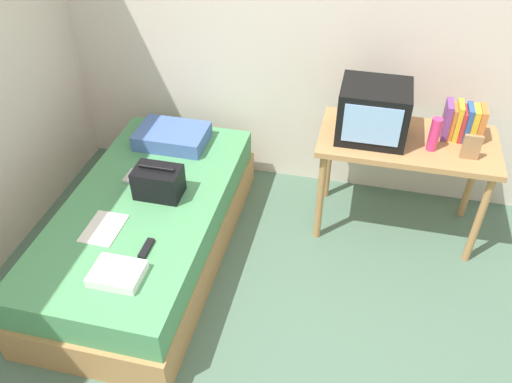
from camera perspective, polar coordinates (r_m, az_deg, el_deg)
The scene contains 13 objects.
wall_back at distance 3.83m, azimuth 7.88°, elevation 17.57°, with size 5.20×0.10×2.60m, color beige.
bed at distance 3.65m, azimuth -11.62°, elevation -3.93°, with size 1.00×2.00×0.48m.
desk at distance 3.68m, azimuth 15.89°, elevation 4.21°, with size 1.16×0.60×0.76m.
tv at distance 3.50m, azimuth 12.57°, elevation 8.41°, with size 0.44×0.39×0.36m.
water_bottle at distance 3.50m, azimuth 18.70°, elevation 5.87°, with size 0.07×0.07×0.22m, color #E53372.
book_row at distance 3.69m, azimuth 21.48°, elevation 6.99°, with size 0.25×0.16×0.25m.
picture_frame at distance 3.51m, azimuth 22.25°, elevation 4.46°, with size 0.11×0.02×0.17m, color #9E754C.
pillow at distance 3.98m, azimuth -9.03°, elevation 5.92°, with size 0.51×0.36×0.11m, color #4766AD.
handbag at distance 3.46m, azimuth -10.50°, elevation 1.02°, with size 0.30×0.20×0.22m.
magazine at distance 3.34m, azimuth -16.13°, elevation -3.83°, with size 0.21×0.29×0.01m, color white.
remote_dark at distance 3.14m, azimuth -11.76°, elevation -6.03°, with size 0.04×0.16×0.02m, color black.
remote_silver at distance 3.71m, azimuth -13.48°, elevation 1.67°, with size 0.04×0.14×0.02m, color #B7B7BC.
folded_towel at distance 3.02m, azimuth -14.75°, elevation -8.57°, with size 0.28×0.22×0.06m, color white.
Camera 1 is at (0.32, -1.56, 2.66)m, focal length 37.03 mm.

